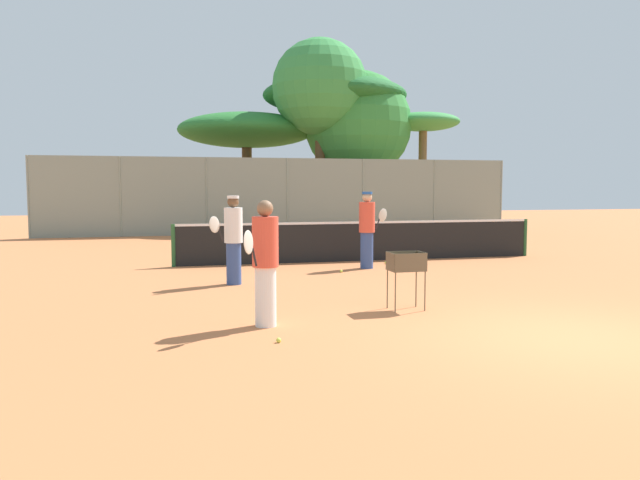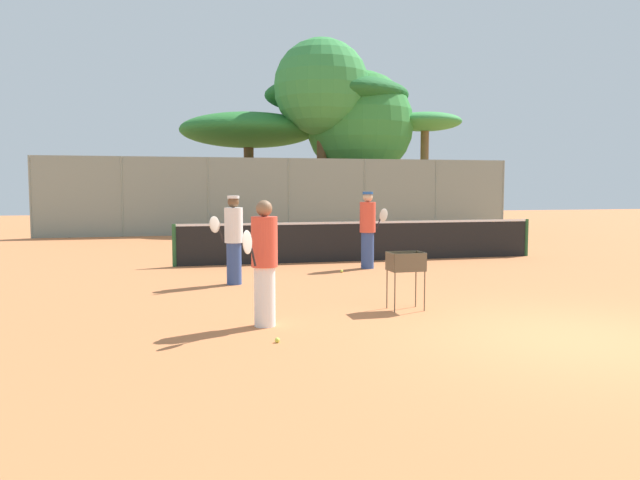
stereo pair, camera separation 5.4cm
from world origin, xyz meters
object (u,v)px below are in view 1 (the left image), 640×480
player_red_cap (233,239)px  parked_car (165,217)px  player_yellow_shirt (265,262)px  player_white_outfit (367,229)px  ball_cart (406,266)px  tennis_net (362,240)px

player_red_cap → parked_car: player_red_cap is taller
player_red_cap → player_yellow_shirt: size_ratio=1.00×
player_white_outfit → parked_car: player_white_outfit is taller
ball_cart → player_red_cap: bearing=125.9°
player_red_cap → ball_cart: 4.13m
ball_cart → parked_car: size_ratio=0.22×
tennis_net → ball_cart: tennis_net is taller
player_white_outfit → ball_cart: size_ratio=1.99×
tennis_net → parked_car: size_ratio=2.39×
player_red_cap → ball_cart: player_red_cap is taller
player_yellow_shirt → player_white_outfit: bearing=-178.0°
tennis_net → parked_car: 13.65m
tennis_net → parked_car: (-5.04, 12.68, 0.10)m
tennis_net → player_yellow_shirt: 8.14m
player_red_cap → parked_car: (-1.21, 15.88, -0.28)m
player_yellow_shirt → parked_car: bearing=-143.1°
tennis_net → player_red_cap: (-3.83, -3.19, 0.39)m
player_yellow_shirt → player_red_cap: bearing=-146.6°
player_white_outfit → ball_cart: 5.17m
tennis_net → player_white_outfit: size_ratio=5.34×
ball_cart → tennis_net: bearing=77.8°
player_yellow_shirt → ball_cart: bearing=138.3°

